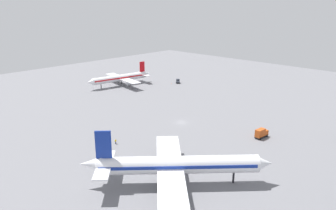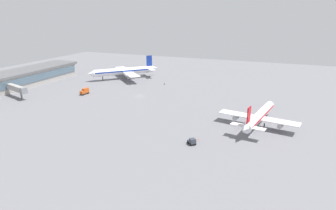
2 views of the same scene
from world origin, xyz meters
name	(u,v)px [view 1 (image 1 of 2)]	position (x,y,z in m)	size (l,w,h in m)	color
ground	(181,122)	(0.00, 0.00, 0.00)	(288.00, 288.00, 0.00)	slate
airplane_at_gate	(120,78)	(21.24, 64.56, 4.35)	(39.18, 31.74, 11.96)	white
airplane_taxiing	(176,165)	(-35.19, -29.54, 5.43)	(39.00, 38.04, 14.93)	white
catering_truck	(261,133)	(7.77, -30.00, 1.70)	(5.73, 2.57, 3.30)	black
baggage_tug	(178,81)	(47.78, 45.33, 1.16)	(3.70, 3.71, 2.30)	black
ground_crew_worker	(116,141)	(-30.31, 1.98, 0.85)	(0.56, 0.48, 1.67)	#1E2338
safety_cone_near_gate	(171,84)	(43.41, 46.31, 0.30)	(0.44, 0.44, 0.60)	#EA590C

